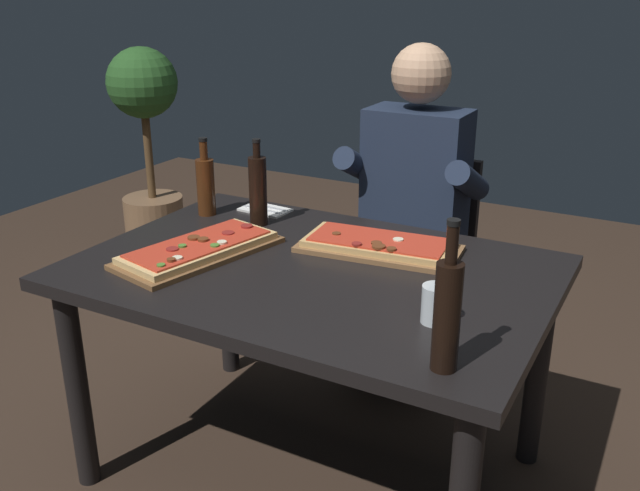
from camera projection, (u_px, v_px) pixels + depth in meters
ground_plane at (313, 468)px, 2.36m from camera, size 6.40×6.40×0.00m
dining_table at (312, 295)px, 2.13m from camera, size 1.40×0.96×0.74m
pizza_rectangular_front at (379, 245)px, 2.20m from camera, size 0.52×0.28×0.05m
pizza_rectangular_left at (199, 249)px, 2.17m from camera, size 0.35×0.56×0.05m
wine_bottle_dark at (206, 185)px, 2.51m from camera, size 0.07×0.07×0.28m
oil_bottle_amber at (258, 189)px, 2.40m from camera, size 0.06×0.06×0.30m
vinegar_bottle_green at (447, 312)px, 1.50m from camera, size 0.06×0.06×0.35m
tumbler_near_camera at (435, 306)px, 1.74m from camera, size 0.07×0.07×0.10m
napkin_cutlery_set at (265, 210)px, 2.59m from camera, size 0.19×0.12×0.01m
diner_chair at (418, 253)px, 2.87m from camera, size 0.44×0.44×0.87m
seated_diner at (411, 202)px, 2.68m from camera, size 0.53×0.41×1.33m
potted_plant_corner at (148, 150)px, 3.86m from camera, size 0.38×0.38×1.21m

